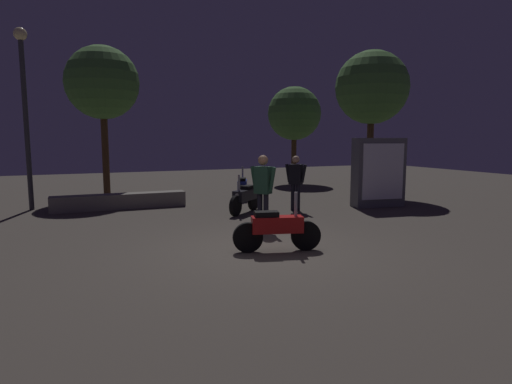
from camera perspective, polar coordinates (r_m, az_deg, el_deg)
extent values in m
plane|color=#4C443D|center=(8.07, 0.47, -7.88)|extent=(40.00, 40.00, 0.00)
cylinder|color=black|center=(7.92, -1.11, -6.09)|extent=(0.57, 0.25, 0.56)
cylinder|color=black|center=(8.11, 6.67, -5.81)|extent=(0.57, 0.25, 0.56)
cube|color=#B71414|center=(7.95, 2.84, -4.35)|extent=(1.00, 0.54, 0.30)
cube|color=black|center=(7.87, 1.41, -2.96)|extent=(0.49, 0.35, 0.10)
cylinder|color=gray|center=(7.95, 5.34, -1.62)|extent=(0.07, 0.07, 0.45)
sphere|color=#F2EABF|center=(8.03, 6.01, -3.89)|extent=(0.12, 0.12, 0.12)
cylinder|color=black|center=(12.50, -0.34, -1.15)|extent=(0.49, 0.44, 0.56)
cylinder|color=black|center=(11.53, -2.74, -1.87)|extent=(0.49, 0.44, 0.56)
cube|color=black|center=(11.98, -1.49, -0.41)|extent=(0.91, 0.85, 0.30)
cube|color=black|center=(12.13, -1.07, 0.64)|extent=(0.49, 0.47, 0.10)
cylinder|color=gray|center=(11.63, -2.29, 1.22)|extent=(0.08, 0.08, 0.45)
sphere|color=#F2EABF|center=(11.58, -2.51, -0.43)|extent=(0.12, 0.12, 0.12)
cylinder|color=black|center=(14.14, -1.90, -0.17)|extent=(0.31, 0.55, 0.56)
cylinder|color=black|center=(15.23, -1.76, 0.37)|extent=(0.31, 0.55, 0.56)
cube|color=navy|center=(14.66, -1.83, 1.00)|extent=(0.65, 0.99, 0.30)
cube|color=black|center=(14.44, -1.86, 1.70)|extent=(0.39, 0.50, 0.10)
cylinder|color=gray|center=(14.97, -1.80, 2.57)|extent=(0.08, 0.08, 0.45)
sphere|color=#F2EABF|center=(15.10, -1.78, 1.38)|extent=(0.12, 0.12, 0.12)
cylinder|color=black|center=(9.91, 0.53, -2.56)|extent=(0.12, 0.12, 0.83)
cylinder|color=black|center=(9.83, 1.34, -2.65)|extent=(0.12, 0.12, 0.83)
cube|color=#1E3F2D|center=(9.77, 0.94, 1.60)|extent=(0.41, 0.43, 0.62)
sphere|color=#9E7251|center=(9.73, 0.95, 4.27)|extent=(0.23, 0.23, 0.23)
cylinder|color=#1E3F2D|center=(9.89, -0.26, 1.85)|extent=(0.18, 0.20, 0.57)
cylinder|color=#1E3F2D|center=(9.65, 2.18, 1.71)|extent=(0.18, 0.20, 0.57)
cylinder|color=black|center=(12.43, 5.64, -0.74)|extent=(0.12, 0.12, 0.77)
cylinder|color=black|center=(12.48, 4.95, -0.69)|extent=(0.12, 0.12, 0.77)
cube|color=black|center=(12.38, 5.33, 2.38)|extent=(0.42, 0.43, 0.58)
sphere|color=tan|center=(12.35, 5.35, 4.34)|extent=(0.21, 0.21, 0.21)
cylinder|color=black|center=(12.30, 6.38, 2.47)|extent=(0.19, 0.19, 0.53)
cylinder|color=black|center=(12.46, 4.29, 2.55)|extent=(0.19, 0.19, 0.53)
cylinder|color=#38383D|center=(14.08, -28.32, 7.71)|extent=(0.14, 0.14, 4.86)
sphere|color=#F9E59E|center=(14.37, -28.96, 17.98)|extent=(0.36, 0.36, 0.36)
cylinder|color=#4C331E|center=(16.28, 14.94, 4.86)|extent=(0.24, 0.24, 2.99)
sphere|color=#477A38|center=(16.37, 15.22, 13.32)|extent=(2.62, 2.62, 2.62)
cylinder|color=#4C331E|center=(20.30, 5.07, 4.62)|extent=(0.24, 0.24, 2.36)
sphere|color=#477A38|center=(20.31, 5.13, 10.41)|extent=(2.48, 2.48, 2.48)
cylinder|color=#4C331E|center=(16.38, -19.46, 4.97)|extent=(0.24, 0.24, 3.14)
sphere|color=#477A38|center=(16.49, -19.83, 13.58)|extent=(2.57, 2.57, 2.57)
cube|color=#595960|center=(13.60, 16.02, 2.52)|extent=(1.66, 0.73, 2.10)
cube|color=white|center=(13.36, 16.62, 2.63)|extent=(1.34, 0.23, 1.68)
cube|color=gray|center=(13.37, -17.68, -1.18)|extent=(3.85, 0.50, 0.45)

